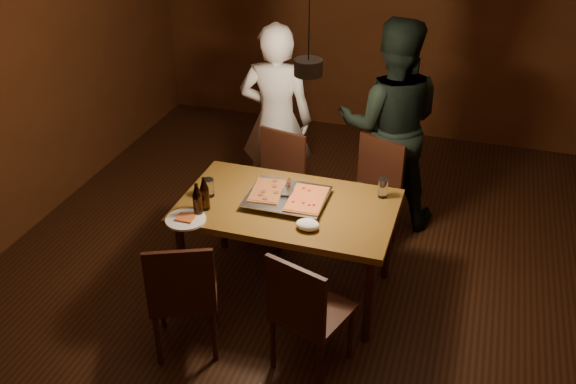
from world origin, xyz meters
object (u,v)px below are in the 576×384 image
(chair_near_right, at_px, (305,306))
(plate_slice, at_px, (186,219))
(beer_bottle_b, at_px, (204,193))
(dining_table, at_px, (288,213))
(diner_white, at_px, (276,121))
(pendant_lamp, at_px, (308,66))
(chair_near_left, at_px, (182,288))
(beer_bottle_a, at_px, (197,200))
(pizza_tray, at_px, (287,199))
(chair_far_right, at_px, (372,184))
(diner_dark, at_px, (390,125))
(chair_far_left, at_px, (276,176))

(chair_near_right, relative_size, plate_slice, 1.95)
(chair_near_right, height_order, beer_bottle_b, beer_bottle_b)
(dining_table, distance_m, plate_slice, 0.72)
(beer_bottle_b, bearing_deg, dining_table, 23.38)
(diner_white, xyz_separation_m, pendant_lamp, (0.58, -1.09, 0.91))
(beer_bottle_b, relative_size, plate_slice, 0.90)
(chair_near_left, bearing_deg, beer_bottle_a, 78.19)
(dining_table, bearing_deg, pizza_tray, 116.66)
(chair_far_right, bearing_deg, plate_slice, 73.29)
(chair_near_right, bearing_deg, pendant_lamp, 124.42)
(dining_table, relative_size, chair_near_left, 2.71)
(pendant_lamp, bearing_deg, dining_table, -164.87)
(plate_slice, distance_m, diner_dark, 1.96)
(dining_table, distance_m, chair_near_right, 0.84)
(chair_far_left, distance_m, diner_white, 0.52)
(dining_table, distance_m, pendant_lamp, 1.09)
(diner_white, bearing_deg, plate_slice, 75.85)
(plate_slice, relative_size, diner_dark, 0.15)
(beer_bottle_b, distance_m, diner_white, 1.35)
(chair_near_left, xyz_separation_m, pizza_tray, (0.42, 0.86, 0.24))
(diner_dark, bearing_deg, chair_far_right, 73.30)
(dining_table, bearing_deg, diner_dark, 67.75)
(chair_near_right, height_order, beer_bottle_a, beer_bottle_a)
(chair_near_right, relative_size, beer_bottle_a, 2.21)
(dining_table, distance_m, chair_far_left, 0.81)
(pizza_tray, bearing_deg, diner_white, 114.68)
(chair_far_left, xyz_separation_m, pizza_tray, (0.31, -0.70, 0.24))
(beer_bottle_b, relative_size, pendant_lamp, 0.22)
(beer_bottle_a, distance_m, beer_bottle_b, 0.09)
(pizza_tray, distance_m, diner_dark, 1.30)
(chair_near_right, bearing_deg, plate_slice, 178.06)
(beer_bottle_a, bearing_deg, diner_white, 86.68)
(diner_white, bearing_deg, chair_near_right, 104.12)
(dining_table, xyz_separation_m, diner_dark, (0.50, 1.22, 0.22))
(pizza_tray, relative_size, diner_white, 0.32)
(chair_far_left, distance_m, pizza_tray, 0.80)
(beer_bottle_b, bearing_deg, beer_bottle_a, -100.27)
(dining_table, relative_size, plate_slice, 5.50)
(chair_far_right, distance_m, beer_bottle_a, 1.55)
(dining_table, relative_size, beer_bottle_a, 6.23)
(chair_near_right, relative_size, diner_white, 0.31)
(dining_table, xyz_separation_m, pizza_tray, (-0.02, 0.03, 0.10))
(chair_far_left, distance_m, chair_near_right, 1.63)
(chair_far_right, distance_m, chair_near_right, 1.59)
(chair_near_left, bearing_deg, diner_white, 67.20)
(chair_near_left, distance_m, pendant_lamp, 1.60)
(chair_near_right, bearing_deg, chair_near_left, -156.34)
(chair_far_right, xyz_separation_m, plate_slice, (-1.04, -1.24, 0.22))
(chair_far_right, xyz_separation_m, pizza_tray, (-0.47, -0.80, 0.24))
(dining_table, relative_size, chair_far_right, 2.72)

